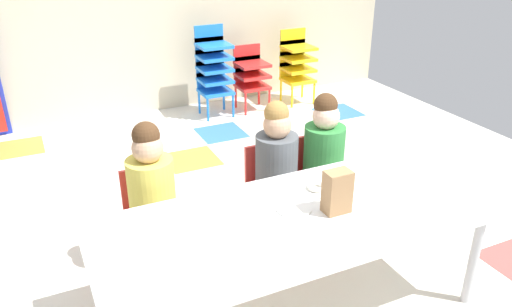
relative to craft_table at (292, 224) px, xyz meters
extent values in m
cube|color=silver|center=(0.13, 0.63, -0.54)|extent=(5.73, 5.50, 0.02)
cube|color=orange|center=(-1.22, 2.88, -0.53)|extent=(0.43, 0.43, 0.00)
cube|color=#336BB2|center=(0.58, 2.43, -0.53)|extent=(0.43, 0.43, 0.00)
cube|color=#336BB2|center=(1.93, 2.43, -0.53)|extent=(0.43, 0.43, 0.00)
cube|color=orange|center=(0.13, 1.98, -0.53)|extent=(0.43, 0.43, 0.00)
cube|color=white|center=(0.00, 0.00, 0.02)|extent=(1.94, 0.83, 0.04)
cylinder|color=#B2B2B7|center=(0.89, -0.36, -0.26)|extent=(0.05, 0.05, 0.53)
cylinder|color=#B2B2B7|center=(-0.89, 0.36, -0.26)|extent=(0.05, 0.05, 0.53)
cylinder|color=#B2B2B7|center=(0.89, 0.36, -0.26)|extent=(0.05, 0.05, 0.53)
cube|color=red|center=(-0.53, 0.64, -0.23)|extent=(0.32, 0.30, 0.03)
cube|color=red|center=(-0.53, 0.79, -0.08)|extent=(0.29, 0.02, 0.30)
cylinder|color=#D8C64C|center=(-0.53, 0.64, -0.01)|extent=(0.34, 0.34, 0.38)
sphere|color=tan|center=(-0.53, 0.64, 0.25)|extent=(0.17, 0.17, 0.17)
sphere|color=#472D19|center=(-0.53, 0.65, 0.32)|extent=(0.15, 0.15, 0.15)
cylinder|color=red|center=(-0.67, 0.51, -0.38)|extent=(0.02, 0.02, 0.28)
cylinder|color=red|center=(-0.39, 0.51, -0.38)|extent=(0.02, 0.02, 0.28)
cylinder|color=red|center=(-0.67, 0.77, -0.38)|extent=(0.02, 0.02, 0.28)
cylinder|color=red|center=(-0.39, 0.77, -0.38)|extent=(0.02, 0.02, 0.28)
cube|color=red|center=(0.24, 0.64, -0.23)|extent=(0.32, 0.30, 0.03)
cube|color=red|center=(0.24, 0.79, -0.08)|extent=(0.29, 0.02, 0.30)
cylinder|color=#4C5156|center=(0.24, 0.64, -0.01)|extent=(0.26, 0.26, 0.38)
sphere|color=tan|center=(0.24, 0.64, 0.25)|extent=(0.17, 0.17, 0.17)
sphere|color=olive|center=(0.24, 0.65, 0.32)|extent=(0.15, 0.15, 0.15)
cylinder|color=red|center=(0.10, 0.51, -0.38)|extent=(0.02, 0.02, 0.28)
cylinder|color=red|center=(0.38, 0.51, -0.38)|extent=(0.02, 0.02, 0.28)
cylinder|color=red|center=(0.10, 0.77, -0.38)|extent=(0.02, 0.02, 0.28)
cylinder|color=red|center=(0.38, 0.77, -0.38)|extent=(0.02, 0.02, 0.28)
cube|color=red|center=(0.58, 0.64, -0.23)|extent=(0.32, 0.30, 0.03)
cube|color=red|center=(0.58, 0.79, -0.08)|extent=(0.29, 0.02, 0.30)
cylinder|color=#2D7A38|center=(0.58, 0.64, -0.01)|extent=(0.33, 0.33, 0.38)
sphere|color=beige|center=(0.58, 0.64, 0.25)|extent=(0.17, 0.17, 0.17)
sphere|color=#472D19|center=(0.58, 0.65, 0.32)|extent=(0.15, 0.15, 0.15)
cylinder|color=red|center=(0.44, 0.51, -0.38)|extent=(0.02, 0.02, 0.28)
cylinder|color=red|center=(0.72, 0.51, -0.38)|extent=(0.02, 0.02, 0.28)
cylinder|color=red|center=(0.44, 0.77, -0.38)|extent=(0.02, 0.02, 0.28)
cylinder|color=red|center=(0.72, 0.77, -0.38)|extent=(0.02, 0.02, 0.28)
cube|color=blue|center=(0.71, 2.90, -0.27)|extent=(0.32, 0.30, 0.03)
cube|color=blue|center=(0.71, 3.04, -0.18)|extent=(0.30, 0.02, 0.18)
cube|color=blue|center=(0.71, 2.90, -0.15)|extent=(0.32, 0.30, 0.03)
cube|color=blue|center=(0.71, 3.04, -0.06)|extent=(0.30, 0.02, 0.18)
cube|color=blue|center=(0.71, 2.90, -0.03)|extent=(0.32, 0.30, 0.03)
cube|color=blue|center=(0.71, 3.04, 0.06)|extent=(0.30, 0.02, 0.18)
cube|color=blue|center=(0.71, 2.90, 0.09)|extent=(0.32, 0.30, 0.03)
cube|color=blue|center=(0.71, 3.04, 0.18)|extent=(0.30, 0.02, 0.18)
cube|color=blue|center=(0.71, 2.90, 0.21)|extent=(0.32, 0.30, 0.03)
cube|color=blue|center=(0.71, 3.04, 0.30)|extent=(0.30, 0.02, 0.18)
cylinder|color=blue|center=(0.57, 2.77, -0.40)|extent=(0.02, 0.02, 0.26)
cylinder|color=blue|center=(0.85, 2.77, -0.40)|extent=(0.02, 0.02, 0.26)
cylinder|color=blue|center=(0.57, 3.03, -0.40)|extent=(0.02, 0.02, 0.26)
cylinder|color=blue|center=(0.85, 3.03, -0.40)|extent=(0.02, 0.02, 0.26)
cube|color=red|center=(1.13, 2.90, -0.27)|extent=(0.32, 0.30, 0.03)
cube|color=red|center=(1.13, 3.04, -0.18)|extent=(0.30, 0.02, 0.18)
cube|color=red|center=(1.13, 2.90, -0.15)|extent=(0.32, 0.30, 0.03)
cube|color=red|center=(1.13, 3.04, -0.06)|extent=(0.30, 0.02, 0.18)
cube|color=red|center=(1.13, 2.90, -0.03)|extent=(0.32, 0.30, 0.03)
cube|color=red|center=(1.13, 3.04, 0.06)|extent=(0.30, 0.02, 0.18)
cylinder|color=red|center=(0.99, 2.77, -0.40)|extent=(0.02, 0.02, 0.26)
cylinder|color=red|center=(1.27, 2.77, -0.40)|extent=(0.02, 0.02, 0.26)
cylinder|color=red|center=(0.99, 3.03, -0.40)|extent=(0.02, 0.02, 0.26)
cylinder|color=red|center=(1.27, 3.03, -0.40)|extent=(0.02, 0.02, 0.26)
cube|color=yellow|center=(1.69, 2.90, -0.27)|extent=(0.32, 0.30, 0.03)
cube|color=yellow|center=(1.69, 3.04, -0.18)|extent=(0.30, 0.02, 0.18)
cube|color=yellow|center=(1.69, 2.90, -0.15)|extent=(0.32, 0.30, 0.03)
cube|color=yellow|center=(1.69, 3.04, -0.06)|extent=(0.30, 0.02, 0.18)
cube|color=yellow|center=(1.69, 2.90, -0.03)|extent=(0.32, 0.30, 0.03)
cube|color=yellow|center=(1.69, 3.04, 0.06)|extent=(0.30, 0.02, 0.18)
cube|color=yellow|center=(1.69, 2.90, 0.09)|extent=(0.32, 0.30, 0.03)
cube|color=yellow|center=(1.69, 3.04, 0.18)|extent=(0.30, 0.02, 0.18)
cylinder|color=yellow|center=(1.55, 2.77, -0.40)|extent=(0.02, 0.02, 0.26)
cylinder|color=yellow|center=(1.83, 2.77, -0.40)|extent=(0.02, 0.02, 0.26)
cylinder|color=yellow|center=(1.55, 3.03, -0.40)|extent=(0.02, 0.02, 0.26)
cylinder|color=yellow|center=(1.83, 3.03, -0.40)|extent=(0.02, 0.02, 0.26)
cube|color=#9E754C|center=(0.22, -0.05, 0.15)|extent=(0.13, 0.09, 0.22)
cylinder|color=white|center=(0.25, 0.18, 0.05)|extent=(0.18, 0.18, 0.01)
cylinder|color=white|center=(0.04, 0.06, 0.05)|extent=(0.18, 0.18, 0.01)
torus|color=white|center=(0.25, 0.18, 0.06)|extent=(0.11, 0.11, 0.03)
camera|label=1|loc=(-1.06, -1.83, 1.36)|focal=35.57mm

